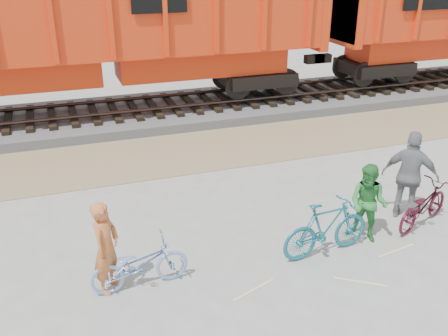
{
  "coord_description": "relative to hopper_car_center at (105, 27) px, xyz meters",
  "views": [
    {
      "loc": [
        -3.72,
        -7.06,
        5.26
      ],
      "look_at": [
        -0.73,
        1.5,
        1.23
      ],
      "focal_mm": 40.0,
      "sensor_mm": 36.0,
      "label": 1
    }
  ],
  "objects": [
    {
      "name": "gravel_strip",
      "position": [
        1.99,
        -3.5,
        -3.0
      ],
      "size": [
        120.0,
        3.0,
        0.02
      ],
      "primitive_type": "cube",
      "color": "#8D7557",
      "rests_on": "ground"
    },
    {
      "name": "track",
      "position": [
        1.99,
        0.0,
        -2.53
      ],
      "size": [
        120.0,
        2.6,
        0.24
      ],
      "color": "black",
      "rests_on": "ballast_bed"
    },
    {
      "name": "ground",
      "position": [
        1.99,
        -9.0,
        -3.01
      ],
      "size": [
        120.0,
        120.0,
        0.0
      ],
      "primitive_type": "plane",
      "color": "#9E9E99",
      "rests_on": "ground"
    },
    {
      "name": "person_solo",
      "position": [
        -1.27,
        -8.97,
        -2.2
      ],
      "size": [
        0.65,
        0.71,
        1.62
      ],
      "primitive_type": "imported",
      "rotation": [
        0.0,
        0.0,
        0.98
      ],
      "color": "#C06632",
      "rests_on": "ground"
    },
    {
      "name": "bicycle_teal",
      "position": [
        2.65,
        -9.22,
        -2.46
      ],
      "size": [
        1.85,
        0.68,
        1.09
      ],
      "primitive_type": "imported",
      "rotation": [
        0.0,
        0.0,
        1.67
      ],
      "color": "#196473",
      "rests_on": "ground"
    },
    {
      "name": "person_man",
      "position": [
        3.65,
        -9.02,
        -2.22
      ],
      "size": [
        0.93,
        0.96,
        1.56
      ],
      "primitive_type": "imported",
      "rotation": [
        0.0,
        0.0,
        -0.92
      ],
      "color": "#2C7B35",
      "rests_on": "ground"
    },
    {
      "name": "person_woman",
      "position": [
        4.95,
        -8.55,
        -2.05
      ],
      "size": [
        1.14,
        1.11,
        1.92
      ],
      "primitive_type": "imported",
      "rotation": [
        0.0,
        0.0,
        2.4
      ],
      "color": "slate",
      "rests_on": "ground"
    },
    {
      "name": "ballast_bed",
      "position": [
        1.99,
        0.0,
        -2.86
      ],
      "size": [
        120.0,
        4.0,
        0.3
      ],
      "primitive_type": "cube",
      "color": "slate",
      "rests_on": "ground"
    },
    {
      "name": "bicycle_blue",
      "position": [
        -0.77,
        -9.07,
        -2.57
      ],
      "size": [
        1.68,
        0.66,
        0.87
      ],
      "primitive_type": "imported",
      "rotation": [
        0.0,
        0.0,
        1.62
      ],
      "color": "#7BA1DD",
      "rests_on": "ground"
    },
    {
      "name": "bicycle_maroon",
      "position": [
        5.05,
        -8.95,
        -2.55
      ],
      "size": [
        1.82,
        1.21,
        0.9
      ],
      "primitive_type": "imported",
      "rotation": [
        0.0,
        0.0,
        1.96
      ],
      "color": "#430D1D",
      "rests_on": "ground"
    },
    {
      "name": "hopper_car_center",
      "position": [
        0.0,
        0.0,
        0.0
      ],
      "size": [
        14.0,
        3.13,
        4.65
      ],
      "color": "black",
      "rests_on": "track"
    }
  ]
}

